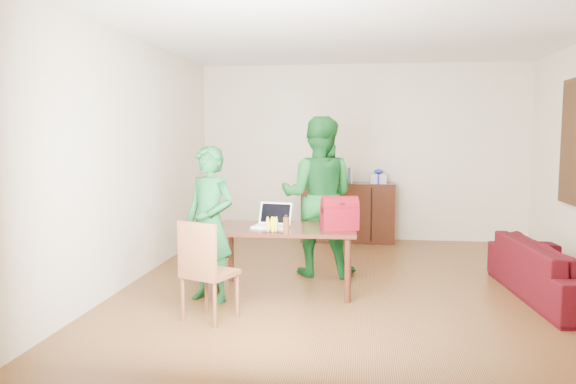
# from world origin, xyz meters

# --- Properties ---
(room) EXTENTS (5.20, 5.70, 2.90)m
(room) POSITION_xyz_m (0.01, 0.13, 1.31)
(room) COLOR #482312
(room) RESTS_ON ground
(table) EXTENTS (1.48, 0.86, 0.68)m
(table) POSITION_xyz_m (-0.77, -0.32, 0.60)
(table) COLOR black
(table) RESTS_ON ground
(chair) EXTENTS (0.52, 0.51, 0.89)m
(chair) POSITION_xyz_m (-1.32, -1.30, 0.26)
(chair) COLOR brown
(chair) RESTS_ON ground
(person_near) EXTENTS (0.66, 0.56, 1.53)m
(person_near) POSITION_xyz_m (-1.47, -0.72, 0.76)
(person_near) COLOR #125123
(person_near) RESTS_ON ground
(person_far) EXTENTS (0.93, 0.75, 1.84)m
(person_far) POSITION_xyz_m (-0.49, 0.45, 0.92)
(person_far) COLOR #13571F
(person_far) RESTS_ON ground
(laptop) EXTENTS (0.39, 0.30, 0.25)m
(laptop) POSITION_xyz_m (-0.92, -0.38, 0.73)
(laptop) COLOR white
(laptop) RESTS_ON table
(bananas) EXTENTS (0.17, 0.12, 0.06)m
(bananas) POSITION_xyz_m (-0.86, -0.65, 0.71)
(bananas) COLOR gold
(bananas) RESTS_ON table
(bottle) EXTENTS (0.08, 0.08, 0.18)m
(bottle) POSITION_xyz_m (-0.71, -0.70, 0.77)
(bottle) COLOR #522A12
(bottle) RESTS_ON table
(red_bag) EXTENTS (0.40, 0.29, 0.26)m
(red_bag) POSITION_xyz_m (-0.21, -0.39, 0.81)
(red_bag) COLOR maroon
(red_bag) RESTS_ON table
(sofa) EXTENTS (0.94, 2.00, 0.57)m
(sofa) POSITION_xyz_m (1.95, -0.22, 0.28)
(sofa) COLOR #3F080D
(sofa) RESTS_ON ground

